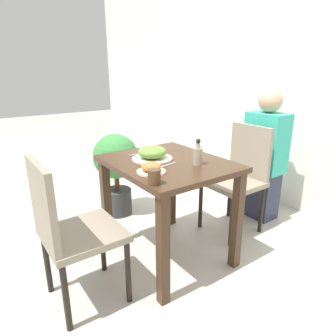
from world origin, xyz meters
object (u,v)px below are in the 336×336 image
(food_plate, at_px, (152,153))
(sauce_bottle, at_px, (198,155))
(chair_far, at_px, (240,173))
(chair_near, at_px, (68,227))
(drink_cup, at_px, (154,177))
(person_figure, at_px, (265,157))
(side_plate, at_px, (151,168))
(potted_plant_left, at_px, (116,165))

(food_plate, bearing_deg, sauce_bottle, 32.39)
(chair_far, height_order, sauce_bottle, sauce_bottle)
(chair_near, relative_size, drink_cup, 10.68)
(chair_near, relative_size, person_figure, 0.76)
(chair_far, height_order, person_figure, person_figure)
(chair_near, bearing_deg, food_plate, -76.22)
(side_plate, bearing_deg, drink_cup, -27.55)
(chair_near, distance_m, person_figure, 1.80)
(sauce_bottle, bearing_deg, drink_cup, -73.58)
(drink_cup, xyz_separation_m, potted_plant_left, (-1.14, 0.32, -0.29))
(food_plate, bearing_deg, potted_plant_left, 173.95)
(chair_far, distance_m, person_figure, 0.35)
(chair_near, height_order, drink_cup, chair_near)
(chair_near, bearing_deg, side_plate, -97.57)
(chair_near, distance_m, food_plate, 0.73)
(person_figure, bearing_deg, chair_near, -87.51)
(chair_near, relative_size, side_plate, 5.12)
(drink_cup, bearing_deg, potted_plant_left, 164.30)
(chair_near, height_order, food_plate, chair_near)
(chair_far, bearing_deg, sauce_bottle, -74.39)
(chair_near, distance_m, chair_far, 1.46)
(chair_near, bearing_deg, person_figure, -87.51)
(food_plate, relative_size, drink_cup, 3.34)
(drink_cup, xyz_separation_m, sauce_bottle, (-0.12, 0.41, 0.02))
(chair_near, relative_size, sauce_bottle, 5.12)
(chair_far, xyz_separation_m, person_figure, (-0.02, 0.34, 0.08))
(drink_cup, bearing_deg, side_plate, 152.45)
(side_plate, xyz_separation_m, drink_cup, (0.17, -0.09, 0.01))
(person_figure, bearing_deg, potted_plant_left, -128.13)
(chair_near, distance_m, drink_cup, 0.55)
(drink_cup, relative_size, potted_plant_left, 0.11)
(potted_plant_left, bearing_deg, sauce_bottle, 5.27)
(food_plate, bearing_deg, person_figure, 85.81)
(potted_plant_left, bearing_deg, person_figure, 51.87)
(chair_near, height_order, person_figure, person_figure)
(side_plate, height_order, drink_cup, drink_cup)
(chair_far, bearing_deg, food_plate, -97.02)
(sauce_bottle, bearing_deg, person_figure, 101.15)
(food_plate, distance_m, person_figure, 1.15)
(food_plate, xyz_separation_m, side_plate, (0.23, -0.15, -0.02))
(drink_cup, height_order, person_figure, person_figure)
(person_figure, bearing_deg, drink_cup, -77.24)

